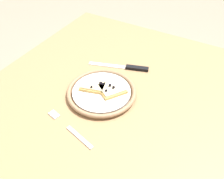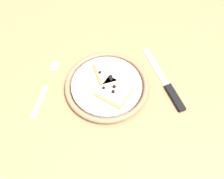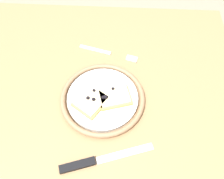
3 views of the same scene
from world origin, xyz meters
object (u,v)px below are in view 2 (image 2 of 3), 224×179
at_px(dining_table, 124,114).
at_px(knife, 169,88).
at_px(plate, 107,85).
at_px(pizza_slice_near, 107,73).
at_px(pizza_slice_far, 114,91).
at_px(fork, 46,88).

distance_m(dining_table, knife, 0.16).
height_order(plate, pizza_slice_near, pizza_slice_near).
xyz_separation_m(plate, knife, (0.18, -0.01, -0.01)).
bearing_deg(pizza_slice_near, knife, -15.24).
bearing_deg(pizza_slice_far, dining_table, -29.33).
xyz_separation_m(pizza_slice_near, fork, (-0.18, -0.03, -0.02)).
bearing_deg(knife, pizza_slice_near, 164.76).
xyz_separation_m(plate, fork, (-0.18, 0.01, -0.01)).
bearing_deg(pizza_slice_far, pizza_slice_near, 104.10).
distance_m(knife, fork, 0.36).
xyz_separation_m(dining_table, fork, (-0.23, 0.05, 0.09)).
xyz_separation_m(pizza_slice_far, knife, (0.16, 0.02, -0.02)).
distance_m(dining_table, pizza_slice_far, 0.12).
distance_m(pizza_slice_far, fork, 0.20).
height_order(pizza_slice_near, fork, pizza_slice_near).
height_order(dining_table, pizza_slice_far, pizza_slice_far).
bearing_deg(knife, pizza_slice_far, -174.24).
xyz_separation_m(dining_table, pizza_slice_far, (-0.03, 0.02, 0.11)).
xyz_separation_m(dining_table, knife, (0.13, 0.03, 0.09)).
bearing_deg(pizza_slice_near, dining_table, -60.02).
bearing_deg(dining_table, pizza_slice_far, 150.67).
relative_size(dining_table, pizza_slice_far, 8.28).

